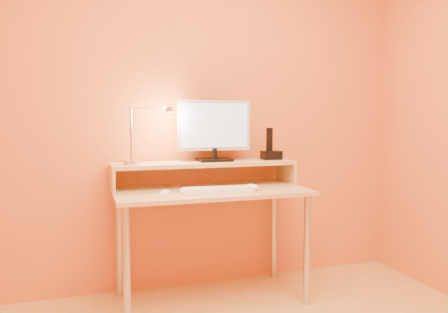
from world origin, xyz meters
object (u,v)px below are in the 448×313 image
object	(u,v)px
phone_dock	(271,155)
mouse	(252,187)
remote_control	(164,194)
monitor_panel	(214,125)
lamp_base	(132,162)
keyboard	(217,191)

from	to	relation	value
phone_dock	mouse	bearing A→B (deg)	-129.30
phone_dock	mouse	size ratio (longest dim) A/B	1.20
phone_dock	remote_control	xyz separation A→B (m)	(-0.80, -0.30, -0.18)
phone_dock	mouse	xyz separation A→B (m)	(-0.24, -0.26, -0.17)
monitor_panel	remote_control	size ratio (longest dim) A/B	2.79
mouse	remote_control	distance (m)	0.56
monitor_panel	mouse	world-z (taller)	monitor_panel
monitor_panel	lamp_base	bearing A→B (deg)	-171.66
lamp_base	monitor_panel	bearing A→B (deg)	4.20
lamp_base	remote_control	size ratio (longest dim) A/B	0.57
keyboard	mouse	size ratio (longest dim) A/B	3.98
keyboard	mouse	bearing A→B (deg)	11.56
monitor_panel	mouse	size ratio (longest dim) A/B	4.49
monitor_panel	remote_control	distance (m)	0.63
lamp_base	keyboard	size ratio (longest dim) A/B	0.23
lamp_base	phone_dock	distance (m)	0.96
phone_dock	keyboard	distance (m)	0.59
remote_control	phone_dock	bearing A→B (deg)	40.06
remote_control	monitor_panel	bearing A→B (deg)	57.87
remote_control	lamp_base	bearing A→B (deg)	138.99
lamp_base	remote_control	xyz separation A→B (m)	(0.15, -0.27, -0.16)
phone_dock	keyboard	xyz separation A→B (m)	(-0.48, -0.29, -0.18)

